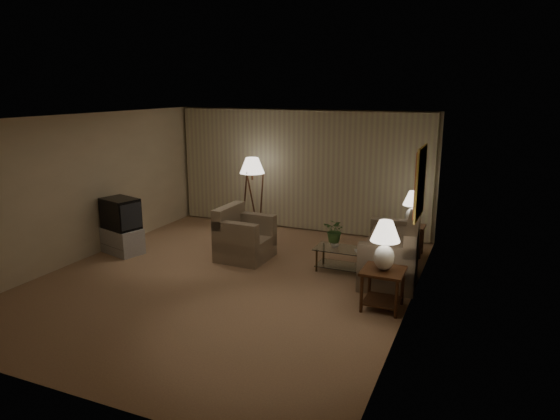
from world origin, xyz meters
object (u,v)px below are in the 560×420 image
object	(u,v)px
tv_cabinet	(123,240)
vase	(335,244)
crt_tv	(120,213)
table_lamp_far	(413,205)
side_table_near	(383,282)
coffee_table	(343,256)
floor_lamp	(252,194)
table_lamp_near	(385,241)
side_table_far	(411,235)
sofa	(390,254)
armchair	(245,239)
ottoman	(244,235)

from	to	relation	value
tv_cabinet	vase	size ratio (longest dim) A/B	6.08
crt_tv	table_lamp_far	bearing A→B (deg)	37.65
side_table_near	vase	size ratio (longest dim) A/B	4.08
coffee_table	tv_cabinet	world-z (taller)	tv_cabinet
floor_lamp	table_lamp_far	bearing A→B (deg)	-3.98
table_lamp_near	tv_cabinet	size ratio (longest dim) A/B	0.82
table_lamp_far	table_lamp_near	bearing A→B (deg)	-90.00
side_table_near	side_table_far	bearing A→B (deg)	90.00
crt_tv	floor_lamp	distance (m)	2.87
table_lamp_far	sofa	bearing A→B (deg)	-96.84
side_table_far	tv_cabinet	xyz separation A→B (m)	(-5.20, -2.07, -0.15)
armchair	sofa	bearing A→B (deg)	-84.78
coffee_table	vase	distance (m)	0.26
tv_cabinet	floor_lamp	distance (m)	2.94
armchair	tv_cabinet	distance (m)	2.45
armchair	coffee_table	bearing A→B (deg)	-86.16
table_lamp_near	coffee_table	bearing A→B (deg)	127.49
side_table_far	vase	bearing A→B (deg)	-129.40
sofa	crt_tv	size ratio (longest dim) A/B	2.43
side_table_near	tv_cabinet	size ratio (longest dim) A/B	0.67
side_table_far	table_lamp_near	world-z (taller)	table_lamp_near
coffee_table	ottoman	bearing A→B (deg)	163.29
sofa	tv_cabinet	world-z (taller)	sofa
table_lamp_near	side_table_near	bearing A→B (deg)	-90.00
armchair	ottoman	xyz separation A→B (m)	(-0.41, 0.77, -0.18)
tv_cabinet	side_table_far	bearing A→B (deg)	37.65
side_table_far	ottoman	distance (m)	3.32
table_lamp_near	tv_cabinet	world-z (taller)	table_lamp_near
side_table_far	coffee_table	xyz separation A→B (m)	(-0.96, -1.35, -0.12)
side_table_near	tv_cabinet	world-z (taller)	side_table_near
floor_lamp	vase	bearing A→B (deg)	-33.66
side_table_near	floor_lamp	xyz separation A→B (m)	(-3.50, 2.84, 0.46)
table_lamp_far	crt_tv	size ratio (longest dim) A/B	0.83
side_table_near	side_table_far	xyz separation A→B (m)	(-0.00, 2.60, -0.02)
side_table_near	table_lamp_near	size ratio (longest dim) A/B	0.82
sofa	armchair	size ratio (longest dim) A/B	1.99
side_table_far	floor_lamp	distance (m)	3.54
side_table_far	crt_tv	size ratio (longest dim) A/B	0.75
vase	crt_tv	bearing A→B (deg)	-170.05
sofa	floor_lamp	world-z (taller)	floor_lamp
tv_cabinet	ottoman	distance (m)	2.40
table_lamp_near	crt_tv	world-z (taller)	table_lamp_near
armchair	table_lamp_near	size ratio (longest dim) A/B	1.33
table_lamp_far	tv_cabinet	bearing A→B (deg)	-158.31
armchair	tv_cabinet	world-z (taller)	armchair
table_lamp_near	vase	xyz separation A→B (m)	(-1.11, 1.25, -0.55)
tv_cabinet	side_table_near	bearing A→B (deg)	10.12
sofa	side_table_far	size ratio (longest dim) A/B	3.24
side_table_near	armchair	bearing A→B (deg)	157.62
table_lamp_near	coffee_table	distance (m)	1.75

